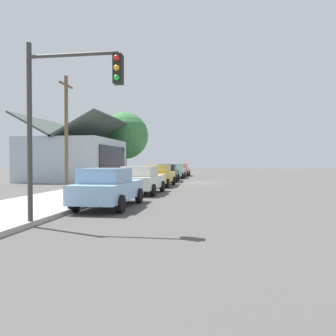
% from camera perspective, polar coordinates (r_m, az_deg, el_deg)
% --- Properties ---
extents(ground_plane, '(120.00, 120.00, 0.00)m').
position_cam_1_polar(ground_plane, '(28.76, 5.17, -2.56)').
color(ground_plane, '#4C4947').
extents(sidewalk_curb, '(60.00, 4.20, 0.16)m').
position_cam_1_polar(sidewalk_curb, '(29.61, -5.72, -2.30)').
color(sidewalk_curb, '#A3A099').
rests_on(sidewalk_curb, ground).
extents(car_skyblue, '(4.61, 1.98, 1.59)m').
position_cam_1_polar(car_skyblue, '(13.41, -10.24, -3.33)').
color(car_skyblue, '#8CB7E0').
rests_on(car_skyblue, ground).
extents(car_ivory, '(4.36, 2.16, 1.59)m').
position_cam_1_polar(car_ivory, '(18.82, -4.60, -2.03)').
color(car_ivory, silver).
rests_on(car_ivory, ground).
extents(car_mustard, '(4.88, 2.09, 1.59)m').
position_cam_1_polar(car_mustard, '(24.53, -1.66, -1.28)').
color(car_mustard, gold).
rests_on(car_mustard, ground).
extents(car_charcoal, '(4.95, 2.12, 1.59)m').
position_cam_1_polar(car_charcoal, '(30.21, -0.05, -0.83)').
color(car_charcoal, '#2D3035').
rests_on(car_charcoal, ground).
extents(car_seafoam, '(4.43, 1.98, 1.59)m').
position_cam_1_polar(car_seafoam, '(36.18, 1.33, -0.50)').
color(car_seafoam, '#9ED1BC').
rests_on(car_seafoam, ground).
extents(car_coral, '(4.59, 2.09, 1.59)m').
position_cam_1_polar(car_coral, '(41.73, 2.27, -0.28)').
color(car_coral, '#EA8C75').
rests_on(car_coral, ground).
extents(storefront_building, '(10.00, 7.87, 6.14)m').
position_cam_1_polar(storefront_building, '(33.19, -15.79, 1.60)').
color(storefront_building, '#ADBCC6').
rests_on(storefront_building, ground).
extents(shade_tree, '(5.57, 5.57, 7.70)m').
position_cam_1_polar(shade_tree, '(39.32, -7.53, 5.59)').
color(shade_tree, brown).
rests_on(shade_tree, ground).
extents(traffic_light_main, '(0.37, 2.79, 5.20)m').
position_cam_1_polar(traffic_light_main, '(9.70, -17.54, 10.79)').
color(traffic_light_main, '#383833').
rests_on(traffic_light_main, ground).
extents(utility_pole_wooden, '(1.80, 0.24, 7.50)m').
position_cam_1_polar(utility_pole_wooden, '(22.81, -17.26, 6.31)').
color(utility_pole_wooden, brown).
rests_on(utility_pole_wooden, ground).
extents(fire_hydrant_red, '(0.22, 0.22, 0.71)m').
position_cam_1_polar(fire_hydrant_red, '(22.64, -6.52, -2.30)').
color(fire_hydrant_red, red).
rests_on(fire_hydrant_red, sidewalk_curb).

